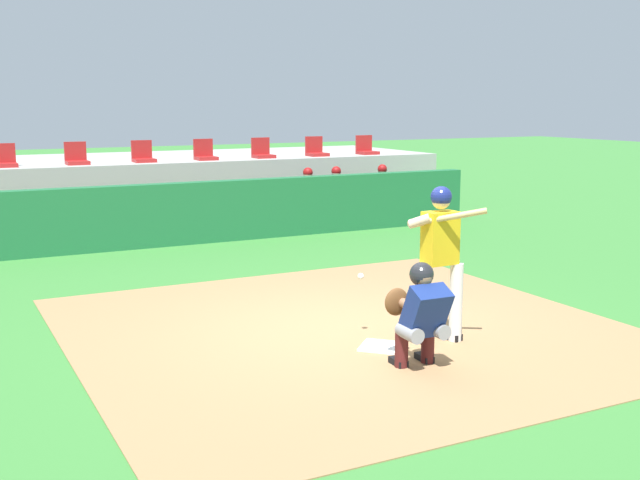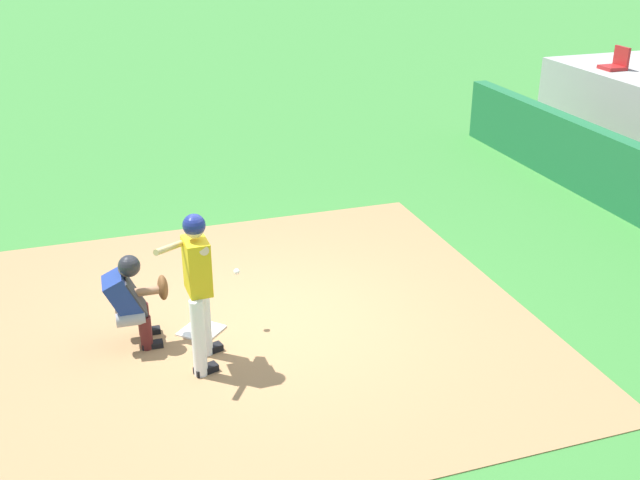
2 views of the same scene
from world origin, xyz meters
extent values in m
plane|color=#387A33|center=(0.00, 0.00, 0.00)|extent=(80.00, 80.00, 0.00)
cube|color=#9E754C|center=(0.00, 0.00, 0.01)|extent=(6.40, 6.40, 0.01)
cube|color=white|center=(0.00, -0.80, 0.02)|extent=(0.62, 0.62, 0.02)
cylinder|color=silver|center=(0.50, -0.83, 0.46)|extent=(0.15, 0.15, 0.92)
cylinder|color=silver|center=(0.90, -0.97, 0.46)|extent=(0.15, 0.15, 0.92)
cube|color=gold|center=(0.70, -0.90, 1.22)|extent=(0.39, 0.25, 0.60)
sphere|color=beige|center=(0.70, -0.90, 1.65)|extent=(0.21, 0.21, 0.21)
sphere|color=navy|center=(0.70, -0.90, 1.68)|extent=(0.24, 0.24, 0.24)
cylinder|color=beige|center=(0.43, -0.89, 1.43)|extent=(0.26, 0.24, 0.17)
cylinder|color=beige|center=(0.62, -0.83, 1.43)|extent=(0.57, 0.13, 0.18)
cylinder|color=tan|center=(0.67, -1.08, 1.48)|extent=(0.70, 0.58, 0.24)
cube|color=black|center=(0.49, -0.77, 0.04)|extent=(0.19, 0.28, 0.09)
cube|color=black|center=(0.88, -0.91, 0.04)|extent=(0.19, 0.28, 0.09)
cylinder|color=gray|center=(-0.15, -1.60, 0.42)|extent=(0.17, 0.33, 0.16)
cylinder|color=#4C1919|center=(-0.15, -1.45, 0.21)|extent=(0.14, 0.14, 0.42)
cube|color=black|center=(-0.15, -1.39, 0.04)|extent=(0.12, 0.24, 0.08)
cylinder|color=gray|center=(0.17, -1.61, 0.42)|extent=(0.17, 0.33, 0.16)
cylinder|color=#4C1919|center=(0.17, -1.46, 0.21)|extent=(0.14, 0.14, 0.42)
cube|color=black|center=(0.17, -1.40, 0.04)|extent=(0.12, 0.24, 0.08)
cube|color=navy|center=(0.00, -1.65, 0.64)|extent=(0.42, 0.45, 0.57)
cube|color=#2D2D33|center=(0.01, -1.53, 0.64)|extent=(0.39, 0.27, 0.45)
sphere|color=#996B4C|center=(0.01, -1.57, 0.98)|extent=(0.21, 0.21, 0.21)
sphere|color=#232328|center=(0.01, -1.55, 1.00)|extent=(0.25, 0.25, 0.25)
cylinder|color=#996B4C|center=(-0.03, -1.42, 0.64)|extent=(0.12, 0.45, 0.10)
ellipsoid|color=brown|center=(-0.06, -1.20, 0.64)|extent=(0.28, 0.13, 0.30)
sphere|color=white|center=(0.00, -0.34, 0.74)|extent=(0.07, 0.07, 0.07)
cube|color=#1E6638|center=(0.00, 6.50, 0.60)|extent=(13.00, 0.30, 1.20)
cube|color=olive|center=(0.00, 7.50, 0.23)|extent=(11.80, 0.44, 0.45)
cylinder|color=#939399|center=(3.04, 7.25, 0.49)|extent=(0.15, 0.40, 0.15)
cylinder|color=#939399|center=(3.04, 7.05, 0.23)|extent=(0.13, 0.13, 0.45)
cube|color=maroon|center=(3.04, 7.00, 0.04)|extent=(0.11, 0.24, 0.08)
cylinder|color=#939399|center=(3.30, 7.25, 0.49)|extent=(0.15, 0.40, 0.15)
cylinder|color=#939399|center=(3.30, 7.05, 0.23)|extent=(0.13, 0.13, 0.45)
cube|color=maroon|center=(3.30, 7.00, 0.04)|extent=(0.11, 0.24, 0.08)
cube|color=navy|center=(3.17, 7.47, 0.76)|extent=(0.36, 0.22, 0.54)
sphere|color=tan|center=(3.17, 7.47, 1.15)|extent=(0.20, 0.20, 0.20)
sphere|color=maroon|center=(3.17, 7.47, 1.19)|extent=(0.22, 0.22, 0.22)
cylinder|color=tan|center=(2.97, 7.33, 0.65)|extent=(0.09, 0.41, 0.22)
cylinder|color=tan|center=(3.37, 7.33, 0.65)|extent=(0.09, 0.41, 0.22)
cylinder|color=#939399|center=(3.75, 7.25, 0.49)|extent=(0.15, 0.40, 0.15)
cylinder|color=#939399|center=(3.75, 7.05, 0.23)|extent=(0.13, 0.13, 0.45)
cube|color=maroon|center=(3.75, 7.00, 0.04)|extent=(0.11, 0.24, 0.08)
cylinder|color=#939399|center=(4.01, 7.25, 0.49)|extent=(0.15, 0.40, 0.15)
cylinder|color=#939399|center=(4.01, 7.05, 0.23)|extent=(0.13, 0.13, 0.45)
cube|color=maroon|center=(4.01, 7.00, 0.04)|extent=(0.11, 0.24, 0.08)
cube|color=navy|center=(3.88, 7.47, 0.76)|extent=(0.36, 0.22, 0.54)
sphere|color=tan|center=(3.88, 7.47, 1.15)|extent=(0.20, 0.20, 0.20)
sphere|color=maroon|center=(3.88, 7.47, 1.19)|extent=(0.22, 0.22, 0.22)
cylinder|color=tan|center=(3.68, 7.33, 0.65)|extent=(0.09, 0.41, 0.22)
cylinder|color=tan|center=(4.08, 7.33, 0.65)|extent=(0.09, 0.41, 0.22)
cylinder|color=#939399|center=(4.96, 7.25, 0.49)|extent=(0.15, 0.40, 0.15)
cylinder|color=#939399|center=(4.96, 7.05, 0.23)|extent=(0.13, 0.13, 0.45)
cube|color=maroon|center=(4.96, 7.00, 0.04)|extent=(0.11, 0.24, 0.08)
cylinder|color=#939399|center=(5.22, 7.25, 0.49)|extent=(0.15, 0.40, 0.15)
cylinder|color=#939399|center=(5.22, 7.05, 0.23)|extent=(0.13, 0.13, 0.45)
cube|color=maroon|center=(5.22, 7.00, 0.04)|extent=(0.11, 0.24, 0.08)
cube|color=navy|center=(5.09, 7.47, 0.76)|extent=(0.36, 0.22, 0.54)
sphere|color=brown|center=(5.09, 7.47, 1.15)|extent=(0.20, 0.20, 0.20)
sphere|color=maroon|center=(5.09, 7.47, 1.19)|extent=(0.22, 0.22, 0.22)
cylinder|color=brown|center=(4.89, 7.33, 0.65)|extent=(0.09, 0.41, 0.22)
cylinder|color=brown|center=(5.29, 7.33, 0.65)|extent=(0.09, 0.41, 0.22)
cube|color=#9E9E99|center=(0.00, 10.90, 0.70)|extent=(15.00, 4.40, 1.40)
cube|color=#A51E1E|center=(-2.89, 9.30, 1.44)|extent=(0.46, 0.46, 0.08)
cube|color=#A51E1E|center=(-2.89, 9.50, 1.68)|extent=(0.46, 0.06, 0.40)
cube|color=#A51E1E|center=(-1.44, 9.30, 1.44)|extent=(0.46, 0.46, 0.08)
cube|color=#A51E1E|center=(-1.44, 9.50, 1.68)|extent=(0.46, 0.06, 0.40)
cube|color=#A51E1E|center=(0.00, 9.30, 1.44)|extent=(0.46, 0.46, 0.08)
cube|color=#A51E1E|center=(0.00, 9.50, 1.68)|extent=(0.46, 0.06, 0.40)
cube|color=#A51E1E|center=(1.44, 9.30, 1.44)|extent=(0.46, 0.46, 0.08)
cube|color=#A51E1E|center=(1.44, 9.50, 1.68)|extent=(0.46, 0.06, 0.40)
cube|color=#A51E1E|center=(2.89, 9.30, 1.44)|extent=(0.46, 0.46, 0.08)
cube|color=#A51E1E|center=(2.89, 9.50, 1.68)|extent=(0.46, 0.06, 0.40)
cube|color=#A51E1E|center=(4.33, 9.30, 1.44)|extent=(0.46, 0.46, 0.08)
cube|color=#A51E1E|center=(4.33, 9.50, 1.68)|extent=(0.46, 0.06, 0.40)
cube|color=#A51E1E|center=(5.78, 9.30, 1.44)|extent=(0.46, 0.46, 0.08)
cube|color=#A51E1E|center=(5.78, 9.50, 1.68)|extent=(0.46, 0.06, 0.40)
camera|label=1|loc=(-4.43, -7.94, 2.73)|focal=43.68mm
camera|label=2|loc=(7.97, -1.96, 4.72)|focal=42.93mm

